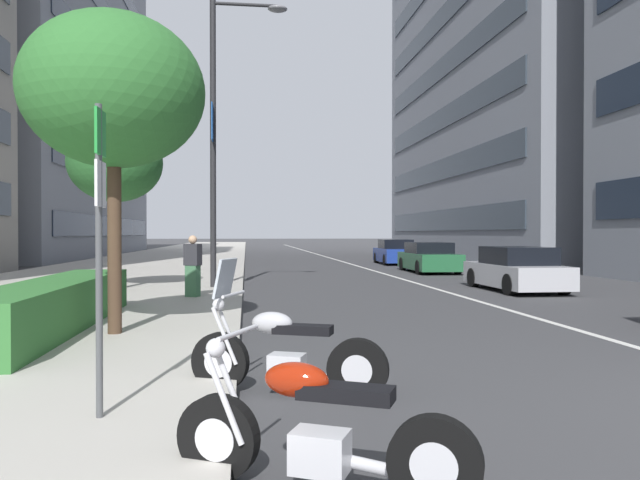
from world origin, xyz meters
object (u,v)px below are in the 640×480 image
motorcycle_far_end_row (283,355)px  car_mid_block_traffic (429,258)px  parking_sign_by_curb (100,222)px  street_lamp_with_banners (223,116)px  pedestrian_on_plaza (193,266)px  motorcycle_by_sign_pole (317,434)px  car_lead_in_lane (516,270)px  car_approaching_light (395,253)px  street_tree_by_lamp_post (115,163)px  street_tree_near_plaza_corner (114,92)px

motorcycle_far_end_row → car_mid_block_traffic: size_ratio=0.46×
motorcycle_far_end_row → car_mid_block_traffic: 21.29m
car_mid_block_traffic → parking_sign_by_curb: 22.95m
street_lamp_with_banners → pedestrian_on_plaza: 5.20m
motorcycle_far_end_row → street_lamp_with_banners: (11.74, 1.08, 4.86)m
street_lamp_with_banners → pedestrian_on_plaza: street_lamp_with_banners is taller
car_mid_block_traffic → motorcycle_by_sign_pole: bearing=162.3°
car_lead_in_lane → street_lamp_with_banners: 10.13m
car_lead_in_lane → car_mid_block_traffic: 8.81m
car_lead_in_lane → car_approaching_light: (15.98, -0.24, 0.02)m
motorcycle_far_end_row → street_tree_by_lamp_post: 12.50m
car_lead_in_lane → street_lamp_with_banners: size_ratio=0.48×
parking_sign_by_curb → street_tree_near_plaza_corner: size_ratio=0.53×
motorcycle_by_sign_pole → street_lamp_with_banners: (14.21, 1.15, 4.90)m
car_approaching_light → street_tree_near_plaza_corner: size_ratio=0.85×
street_tree_by_lamp_post → street_lamp_with_banners: bearing=-82.0°
car_approaching_light → street_tree_near_plaza_corner: 25.99m
motorcycle_far_end_row → car_mid_block_traffic: motorcycle_far_end_row is taller
car_lead_in_lane → parking_sign_by_curb: size_ratio=1.50×
car_mid_block_traffic → street_tree_near_plaza_corner: size_ratio=0.89×
street_tree_by_lamp_post → parking_sign_by_curb: bearing=-168.7°
motorcycle_far_end_row → street_lamp_with_banners: bearing=-63.5°
parking_sign_by_curb → motorcycle_by_sign_pole: bearing=-129.0°
car_lead_in_lane → street_tree_by_lamp_post: bearing=88.4°
street_lamp_with_banners → street_tree_near_plaza_corner: street_lamp_with_banners is taller
car_approaching_light → car_lead_in_lane: bearing=-178.6°
motorcycle_by_sign_pole → street_tree_by_lamp_post: 14.81m
car_mid_block_traffic → parking_sign_by_curb: size_ratio=1.67×
car_mid_block_traffic → street_lamp_with_banners: (-8.04, 8.95, 4.66)m
motorcycle_by_sign_pole → car_mid_block_traffic: bearing=-84.0°
car_approaching_light → street_tree_near_plaza_corner: (-23.48, 10.64, 3.39)m
street_tree_near_plaza_corner → car_mid_block_traffic: bearing=-32.5°
car_mid_block_traffic → motorcycle_far_end_row: bearing=159.9°
car_approaching_light → street_lamp_with_banners: street_lamp_with_banners is taller
parking_sign_by_curb → street_tree_by_lamp_post: bearing=11.3°
car_lead_in_lane → pedestrian_on_plaza: (-1.97, 9.64, 0.30)m
street_tree_near_plaza_corner → street_tree_by_lamp_post: (7.84, 1.64, -0.25)m
car_mid_block_traffic → street_tree_near_plaza_corner: bearing=149.1°
parking_sign_by_curb → pedestrian_on_plaza: parking_sign_by_curb is taller
motorcycle_by_sign_pole → parking_sign_by_curb: parking_sign_by_curb is taller
street_tree_by_lamp_post → pedestrian_on_plaza: size_ratio=3.06×
car_approaching_light → car_mid_block_traffic: bearing=-179.8°
motorcycle_by_sign_pole → pedestrian_on_plaza: bearing=-55.6°
car_approaching_light → parking_sign_by_curb: size_ratio=1.59×
car_mid_block_traffic → car_approaching_light: car_approaching_light is taller
car_mid_block_traffic → street_lamp_with_banners: size_ratio=0.53×
car_lead_in_lane → pedestrian_on_plaza: bearing=101.5°
car_approaching_light → street_tree_near_plaza_corner: street_tree_near_plaza_corner is taller
street_tree_by_lamp_post → car_approaching_light: bearing=-38.1°
street_tree_near_plaza_corner → pedestrian_on_plaza: street_tree_near_plaza_corner is taller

